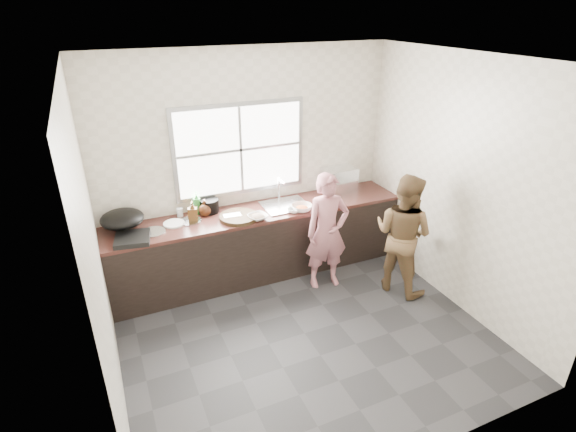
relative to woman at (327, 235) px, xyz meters
name	(u,v)px	position (x,y,z in m)	size (l,w,h in m)	color
floor	(305,334)	(-0.64, -0.74, -0.66)	(3.60, 3.20, 0.01)	#28282B
ceiling	(310,60)	(-0.64, -0.74, 2.05)	(3.60, 3.20, 0.01)	silver
wall_back	(248,164)	(-0.64, 0.87, 0.69)	(3.60, 0.01, 2.70)	beige
wall_left	(95,258)	(-2.44, -0.74, 0.69)	(0.01, 3.20, 2.70)	beige
wall_right	(460,186)	(1.17, -0.74, 0.69)	(0.01, 3.20, 2.70)	beige
wall_front	(422,319)	(-0.64, -2.34, 0.69)	(3.60, 0.01, 2.70)	beige
cabinet	(260,244)	(-0.64, 0.55, -0.25)	(3.60, 0.62, 0.82)	black
countertop	(259,212)	(-0.64, 0.55, 0.18)	(3.60, 0.64, 0.04)	#3C1E18
sink	(285,206)	(-0.29, 0.55, 0.21)	(0.55, 0.45, 0.02)	silver
faucet	(279,189)	(-0.29, 0.75, 0.35)	(0.02, 0.02, 0.30)	silver
window_frame	(240,149)	(-0.74, 0.85, 0.89)	(1.60, 0.05, 1.10)	#9EA0A5
window_glazing	(241,150)	(-0.74, 0.83, 0.89)	(1.50, 0.01, 1.00)	white
woman	(327,235)	(0.00, 0.00, 0.00)	(0.48, 0.32, 1.32)	#B36B74
person_side	(403,234)	(0.75, -0.43, 0.06)	(0.70, 0.55, 1.44)	brown
cutting_board	(239,217)	(-0.92, 0.44, 0.22)	(0.44, 0.44, 0.04)	black
cleaver	(232,215)	(-0.99, 0.48, 0.24)	(0.20, 0.10, 0.01)	#B8BCBF
bowl_mince	(258,217)	(-0.72, 0.34, 0.23)	(0.22, 0.22, 0.05)	silver
bowl_crabs	(302,208)	(-0.16, 0.34, 0.23)	(0.20, 0.20, 0.06)	white
bowl_held	(294,210)	(-0.27, 0.34, 0.23)	(0.19, 0.19, 0.06)	white
black_pot	(209,206)	(-1.18, 0.76, 0.28)	(0.22, 0.22, 0.16)	black
plate_food	(174,224)	(-1.63, 0.60, 0.21)	(0.24, 0.24, 0.02)	white
bottle_green	(197,203)	(-1.32, 0.78, 0.33)	(0.10, 0.10, 0.27)	#2B8533
bottle_brown_tall	(193,212)	(-1.41, 0.61, 0.31)	(0.10, 0.10, 0.21)	#4C3013
bottle_brown_short	(205,208)	(-1.25, 0.69, 0.29)	(0.14, 0.14, 0.18)	#412110
glass_jar	(180,212)	(-1.52, 0.78, 0.25)	(0.07, 0.07, 0.10)	#B9BCBF
burner	(132,239)	(-2.10, 0.39, 0.23)	(0.35, 0.35, 0.05)	black
wok	(122,219)	(-2.16, 0.66, 0.35)	(0.46, 0.46, 0.17)	black
dish_rack	(339,180)	(0.55, 0.72, 0.36)	(0.42, 0.29, 0.31)	silver
pot_lid_left	(153,232)	(-1.87, 0.50, 0.21)	(0.26, 0.26, 0.01)	silver
pot_lid_right	(191,221)	(-1.45, 0.60, 0.21)	(0.25, 0.25, 0.01)	#AAACB1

